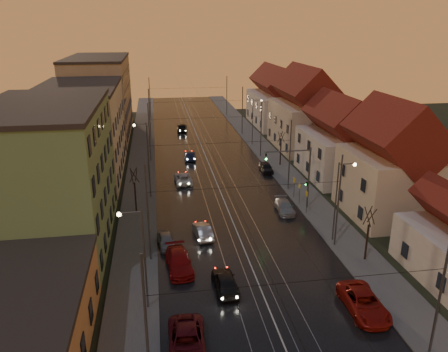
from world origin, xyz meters
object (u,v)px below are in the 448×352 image
driving_car_4 (182,127)px  parked_right_1 (285,207)px  street_lamp_0 (140,250)px  street_lamp_1 (340,194)px  driving_car_2 (183,178)px  parked_left_2 (179,262)px  driving_car_3 (190,155)px  street_lamp_2 (145,146)px  driving_car_0 (225,282)px  parked_right_2 (266,167)px  parked_left_3 (166,241)px  street_lamp_3 (254,117)px  driving_car_1 (203,231)px  traffic_light_mast (301,171)px  parked_right_0 (364,303)px  parked_left_1 (187,342)px

driving_car_4 → parked_right_1: driving_car_4 is taller
street_lamp_0 → street_lamp_1: 19.89m
driving_car_2 → parked_left_2: bearing=82.0°
driving_car_2 → parked_left_2: (-1.85, -21.58, 0.09)m
parked_left_2 → driving_car_3: bearing=78.7°
street_lamp_2 → parked_left_2: street_lamp_2 is taller
driving_car_0 → parked_right_2: driving_car_0 is taller
parked_left_3 → street_lamp_2: bearing=89.0°
driving_car_3 → driving_car_4: driving_car_4 is taller
street_lamp_0 → street_lamp_2: size_ratio=1.00×
parked_right_2 → parked_right_1: bearing=-94.2°
parked_left_2 → street_lamp_3: bearing=63.6°
driving_car_1 → parked_left_3: driving_car_1 is taller
traffic_light_mast → parked_left_3: 17.01m
street_lamp_0 → driving_car_4: size_ratio=1.74×
street_lamp_0 → parked_right_1: (15.30, 15.44, -4.28)m
street_lamp_2 → parked_right_0: bearing=-62.8°
driving_car_2 → parked_left_3: bearing=77.7°
street_lamp_1 → driving_car_4: (-11.65, 48.16, -4.10)m
street_lamp_3 → parked_left_2: (-15.31, -38.89, -4.16)m
driving_car_4 → traffic_light_mast: bearing=109.1°
street_lamp_2 → driving_car_3: bearing=54.7°
driving_car_2 → parked_left_3: 17.52m
street_lamp_0 → parked_right_2: bearing=60.4°
parked_left_2 → parked_left_3: (-0.96, 4.28, -0.11)m
parked_left_3 → traffic_light_mast: bearing=16.6°
parked_right_1 → parked_right_2: 14.02m
street_lamp_2 → street_lamp_3: bearing=41.3°
parked_right_0 → street_lamp_1: bearing=79.5°
driving_car_3 → parked_right_0: bearing=105.4°
street_lamp_1 → driving_car_1: street_lamp_1 is taller
street_lamp_0 → parked_right_2: street_lamp_0 is taller
street_lamp_3 → driving_car_3: (-11.71, -6.82, -4.26)m
parked_left_1 → parked_right_2: 37.08m
driving_car_0 → parked_left_3: 9.05m
street_lamp_2 → driving_car_0: 27.59m
driving_car_4 → parked_left_2: bearing=90.3°
driving_car_0 → traffic_light_mast: bearing=-128.8°
driving_car_4 → parked_right_0: size_ratio=0.86×
street_lamp_0 → parked_right_0: (15.84, -2.82, -4.14)m
street_lamp_3 → driving_car_1: bearing=-110.9°
driving_car_0 → driving_car_1: 9.37m
driving_car_1 → street_lamp_3: bearing=-117.5°
driving_car_2 → parked_left_3: driving_car_2 is taller
street_lamp_3 → parked_left_1: (-15.40, -48.99, -4.15)m
street_lamp_1 → street_lamp_3: (0.00, 36.00, 0.00)m
parked_left_1 → parked_right_2: (13.90, 34.38, -0.07)m
street_lamp_2 → driving_car_2: (4.75, -1.31, -4.24)m
parked_right_0 → street_lamp_2: bearing=119.0°
parked_left_2 → parked_left_3: 4.38m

